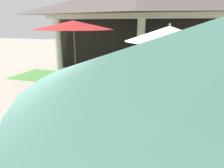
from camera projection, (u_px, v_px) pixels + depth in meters
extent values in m
cylinder|color=beige|center=(58.00, 45.00, 11.73)|extent=(0.39, 0.39, 2.85)
cylinder|color=beige|center=(141.00, 48.00, 10.37)|extent=(0.39, 0.39, 2.85)
cube|color=beige|center=(142.00, 16.00, 9.94)|extent=(10.21, 0.70, 0.24)
cube|color=black|center=(143.00, 46.00, 11.20)|extent=(10.01, 0.16, 2.85)
cube|color=#47843D|center=(134.00, 83.00, 9.49)|extent=(12.41, 2.38, 0.01)
cube|color=black|center=(165.00, 95.00, 5.67)|extent=(1.03, 1.03, 0.05)
cube|color=black|center=(164.00, 97.00, 5.69)|extent=(0.95, 0.95, 0.05)
cube|color=black|center=(145.00, 112.00, 5.60)|extent=(0.08, 0.08, 0.65)
cube|color=black|center=(177.00, 118.00, 5.25)|extent=(0.08, 0.08, 0.65)
cube|color=black|center=(153.00, 102.00, 6.32)|extent=(0.08, 0.08, 0.65)
cube|color=black|center=(181.00, 106.00, 5.97)|extent=(0.08, 0.08, 0.65)
cube|color=#2D2D2D|center=(163.00, 118.00, 5.86)|extent=(0.44, 0.44, 0.10)
cylinder|color=olive|center=(166.00, 80.00, 5.55)|extent=(0.04, 0.04, 2.33)
cone|color=white|center=(169.00, 34.00, 5.21)|extent=(2.24, 2.24, 0.38)
sphere|color=olive|center=(170.00, 25.00, 5.15)|extent=(0.06, 0.06, 0.06)
cube|color=black|center=(203.00, 112.00, 5.33)|extent=(0.58, 0.64, 0.07)
cube|color=teal|center=(203.00, 110.00, 5.32)|extent=(0.54, 0.59, 0.05)
cube|color=black|center=(214.00, 104.00, 5.17)|extent=(0.14, 0.57, 0.42)
cube|color=black|center=(202.00, 119.00, 5.13)|extent=(0.51, 0.13, 0.67)
cube|color=black|center=(203.00, 111.00, 5.59)|extent=(0.51, 0.13, 0.67)
cube|color=black|center=(192.00, 122.00, 5.27)|extent=(0.06, 0.06, 0.40)
cube|color=black|center=(194.00, 115.00, 5.72)|extent=(0.06, 0.06, 0.40)
cube|color=black|center=(211.00, 126.00, 5.08)|extent=(0.06, 0.06, 0.40)
cube|color=black|center=(212.00, 118.00, 5.53)|extent=(0.06, 0.06, 0.40)
cube|color=black|center=(130.00, 100.00, 6.18)|extent=(0.60, 0.61, 0.07)
cube|color=teal|center=(130.00, 98.00, 6.16)|extent=(0.55, 0.56, 0.05)
cube|color=black|center=(123.00, 91.00, 6.21)|extent=(0.14, 0.54, 0.44)
cube|color=black|center=(133.00, 101.00, 6.42)|extent=(0.53, 0.14, 0.63)
cube|color=black|center=(127.00, 106.00, 5.99)|extent=(0.53, 0.14, 0.63)
cube|color=black|center=(140.00, 106.00, 6.35)|extent=(0.06, 0.06, 0.38)
cube|color=black|center=(134.00, 112.00, 5.93)|extent=(0.06, 0.06, 0.38)
cube|color=black|center=(126.00, 103.00, 6.55)|extent=(0.06, 0.06, 0.38)
cube|color=black|center=(119.00, 109.00, 6.13)|extent=(0.06, 0.06, 0.38)
cube|color=black|center=(154.00, 121.00, 4.89)|extent=(0.63, 0.61, 0.07)
cube|color=teal|center=(155.00, 119.00, 4.88)|extent=(0.58, 0.56, 0.05)
cube|color=black|center=(152.00, 114.00, 4.61)|extent=(0.56, 0.14, 0.47)
cube|color=black|center=(144.00, 121.00, 5.02)|extent=(0.14, 0.54, 0.67)
cube|color=black|center=(165.00, 126.00, 4.80)|extent=(0.14, 0.54, 0.67)
cube|color=black|center=(147.00, 123.00, 5.27)|extent=(0.06, 0.06, 0.37)
cube|color=black|center=(167.00, 127.00, 5.06)|extent=(0.06, 0.06, 0.37)
cube|color=black|center=(141.00, 131.00, 4.86)|extent=(0.06, 0.06, 0.37)
cube|color=black|center=(162.00, 136.00, 4.64)|extent=(0.06, 0.06, 0.37)
cube|color=black|center=(171.00, 96.00, 6.63)|extent=(0.65, 0.63, 0.07)
cube|color=teal|center=(171.00, 94.00, 6.62)|extent=(0.60, 0.58, 0.05)
cube|color=black|center=(173.00, 86.00, 6.78)|extent=(0.58, 0.14, 0.46)
cube|color=black|center=(179.00, 99.00, 6.54)|extent=(0.14, 0.55, 0.64)
cube|color=black|center=(162.00, 97.00, 6.77)|extent=(0.14, 0.55, 0.64)
cube|color=black|center=(177.00, 106.00, 6.37)|extent=(0.06, 0.06, 0.35)
cube|color=black|center=(160.00, 103.00, 6.59)|extent=(0.06, 0.06, 0.35)
cube|color=black|center=(180.00, 101.00, 6.80)|extent=(0.06, 0.06, 0.35)
cube|color=black|center=(164.00, 98.00, 7.02)|extent=(0.06, 0.06, 0.35)
cube|color=black|center=(76.00, 75.00, 8.01)|extent=(1.14, 1.14, 0.05)
cube|color=black|center=(76.00, 76.00, 8.03)|extent=(1.05, 1.05, 0.07)
cube|color=black|center=(60.00, 87.00, 7.76)|extent=(0.08, 0.08, 0.62)
cube|color=black|center=(84.00, 89.00, 7.58)|extent=(0.08, 0.08, 0.62)
cube|color=black|center=(70.00, 81.00, 8.67)|extent=(0.08, 0.08, 0.62)
cube|color=black|center=(92.00, 82.00, 8.49)|extent=(0.08, 0.08, 0.62)
cube|color=#2D2D2D|center=(77.00, 91.00, 8.20)|extent=(0.53, 0.53, 0.09)
cylinder|color=#4C4742|center=(75.00, 61.00, 7.86)|extent=(0.05, 0.05, 2.53)
cone|color=maroon|center=(74.00, 25.00, 7.49)|extent=(2.92, 2.92, 0.32)
sphere|color=#4C4742|center=(73.00, 19.00, 7.44)|extent=(0.06, 0.06, 0.06)
cube|color=black|center=(85.00, 76.00, 9.08)|extent=(0.67, 0.56, 0.07)
cube|color=teal|center=(85.00, 75.00, 9.06)|extent=(0.61, 0.52, 0.05)
cube|color=black|center=(87.00, 69.00, 9.22)|extent=(0.62, 0.12, 0.46)
cube|color=black|center=(91.00, 78.00, 9.05)|extent=(0.11, 0.51, 0.61)
cube|color=black|center=(79.00, 78.00, 9.16)|extent=(0.11, 0.51, 0.61)
cube|color=black|center=(90.00, 83.00, 8.87)|extent=(0.06, 0.06, 0.35)
cube|color=black|center=(77.00, 82.00, 8.98)|extent=(0.06, 0.06, 0.35)
cube|color=black|center=(93.00, 80.00, 9.29)|extent=(0.06, 0.06, 0.35)
cube|color=black|center=(81.00, 79.00, 9.40)|extent=(0.06, 0.06, 0.35)
cube|color=black|center=(102.00, 84.00, 7.89)|extent=(0.60, 0.61, 0.07)
cube|color=teal|center=(102.00, 82.00, 7.88)|extent=(0.55, 0.56, 0.05)
cube|color=black|center=(109.00, 79.00, 7.78)|extent=(0.12, 0.56, 0.37)
cube|color=black|center=(101.00, 88.00, 7.68)|extent=(0.54, 0.11, 0.62)
cube|color=black|center=(104.00, 84.00, 8.17)|extent=(0.54, 0.11, 0.62)
cube|color=black|center=(94.00, 91.00, 7.77)|extent=(0.06, 0.06, 0.37)
cube|color=black|center=(98.00, 87.00, 8.24)|extent=(0.06, 0.06, 0.37)
cube|color=black|center=(107.00, 92.00, 7.67)|extent=(0.06, 0.06, 0.37)
cube|color=black|center=(110.00, 88.00, 8.15)|extent=(0.06, 0.06, 0.37)
cube|color=black|center=(65.00, 90.00, 7.12)|extent=(0.61, 0.59, 0.07)
cube|color=teal|center=(65.00, 89.00, 7.10)|extent=(0.56, 0.54, 0.05)
cube|color=black|center=(62.00, 86.00, 6.83)|extent=(0.56, 0.12, 0.36)
cube|color=black|center=(59.00, 92.00, 7.19)|extent=(0.11, 0.54, 0.67)
cube|color=black|center=(73.00, 93.00, 7.09)|extent=(0.11, 0.54, 0.67)
cube|color=black|center=(62.00, 94.00, 7.45)|extent=(0.06, 0.06, 0.37)
cube|color=black|center=(75.00, 95.00, 7.36)|extent=(0.06, 0.06, 0.37)
cube|color=black|center=(56.00, 98.00, 7.01)|extent=(0.06, 0.06, 0.37)
cube|color=black|center=(70.00, 99.00, 6.91)|extent=(0.06, 0.06, 0.37)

